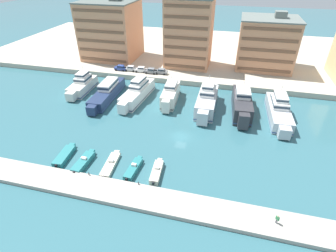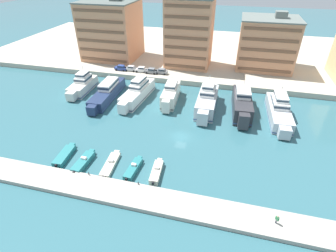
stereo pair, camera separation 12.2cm
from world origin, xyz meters
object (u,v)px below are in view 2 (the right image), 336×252
car_white_mid_left (141,69)px  yacht_ivory_far_left (82,85)px  car_grey_center_left (151,71)px  car_grey_center (162,71)px  yacht_white_mid_left (138,92)px  car_silver_left (131,68)px  motorboat_teal_center_left (133,168)px  motorboat_teal_left (84,162)px  yacht_ivory_center_left (171,94)px  pedestrian_near_edge (277,219)px  yacht_silver_mid_right (279,110)px  motorboat_teal_far_left (65,155)px  motorboat_cream_mid_left (111,164)px  yacht_charcoal_center_right (242,104)px  yacht_navy_left (107,92)px  car_blue_far_left (121,68)px  yacht_silver_center (207,100)px  motorboat_cream_center (157,171)px

car_white_mid_left → yacht_ivory_far_left: bearing=-131.8°
car_grey_center_left → car_grey_center: size_ratio=1.00×
yacht_white_mid_left → car_silver_left: (-8.38, 16.52, 0.46)m
motorboat_teal_center_left → car_silver_left: car_silver_left is taller
yacht_ivory_far_left → motorboat_teal_left: 35.31m
yacht_ivory_center_left → car_grey_center_left: yacht_ivory_center_left is taller
motorboat_teal_center_left → pedestrian_near_edge: bearing=-14.3°
yacht_silver_mid_right → car_white_mid_left: size_ratio=4.82×
motorboat_teal_left → yacht_ivory_far_left: bearing=119.8°
car_grey_center_left → yacht_ivory_center_left: bearing=-55.4°
motorboat_teal_far_left → pedestrian_near_edge: 40.90m
yacht_ivory_center_left → motorboat_cream_mid_left: size_ratio=1.86×
yacht_charcoal_center_right → motorboat_teal_left: yacht_charcoal_center_right is taller
car_silver_left → car_grey_center: bearing=-0.4°
yacht_ivory_far_left → car_white_mid_left: yacht_ivory_far_left is taller
yacht_navy_left → car_blue_far_left: 18.02m
yacht_navy_left → yacht_charcoal_center_right: (37.67, 1.13, 0.69)m
yacht_silver_center → car_grey_center_left: 26.73m
motorboat_cream_center → car_grey_center_left: bearing=108.6°
yacht_ivory_far_left → car_silver_left: yacht_ivory_far_left is taller
yacht_navy_left → motorboat_teal_left: (7.97, -27.87, -1.27)m
yacht_ivory_far_left → yacht_ivory_center_left: 27.74m
yacht_silver_mid_right → pedestrian_near_edge: (-3.38, -34.39, -0.28)m
yacht_silver_mid_right → yacht_navy_left: bearing=-179.1°
yacht_silver_center → yacht_white_mid_left: bearing=177.8°
yacht_white_mid_left → car_silver_left: 18.53m
yacht_charcoal_center_right → motorboat_teal_center_left: size_ratio=2.69×
motorboat_teal_left → motorboat_teal_center_left: (10.24, 0.62, -0.03)m
yacht_ivory_far_left → car_silver_left: bearing=57.3°
motorboat_teal_left → motorboat_cream_center: motorboat_cream_center is taller
motorboat_cream_mid_left → motorboat_cream_center: size_ratio=1.18×
yacht_ivory_far_left → yacht_silver_mid_right: bearing=-2.1°
yacht_ivory_center_left → yacht_silver_center: bearing=-8.8°
yacht_silver_mid_right → motorboat_teal_left: bearing=-143.7°
motorboat_cream_center → yacht_silver_mid_right: bearing=49.0°
car_blue_far_left → car_grey_center: size_ratio=0.99×
motorboat_teal_far_left → car_grey_center_left: car_grey_center_left is taller
yacht_ivory_center_left → motorboat_teal_center_left: yacht_ivory_center_left is taller
car_blue_far_left → pedestrian_near_edge: (46.73, -51.38, -0.84)m
car_blue_far_left → pedestrian_near_edge: car_blue_far_left is taller
yacht_white_mid_left → motorboat_teal_center_left: yacht_white_mid_left is taller
motorboat_teal_center_left → car_blue_far_left: 49.86m
car_silver_left → pedestrian_near_edge: car_silver_left is taller
car_grey_center_left → car_grey_center: (3.47, 0.47, 0.00)m
motorboat_teal_center_left → car_white_mid_left: bearing=107.4°
motorboat_teal_left → yacht_white_mid_left: bearing=88.6°
motorboat_cream_mid_left → car_grey_center_left: size_ratio=1.96×
motorboat_teal_left → car_grey_center: car_grey_center is taller
yacht_ivory_far_left → motorboat_cream_mid_left: bearing=-52.5°
motorboat_teal_far_left → pedestrian_near_edge: pedestrian_near_edge is taller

